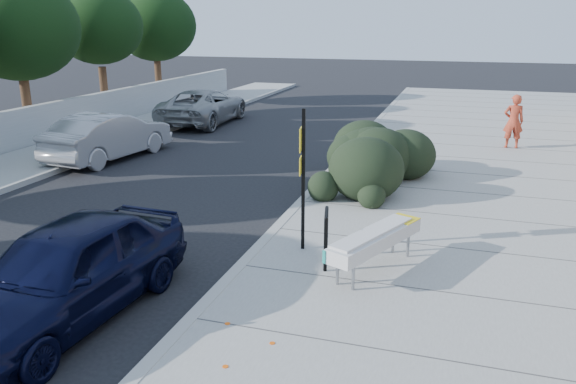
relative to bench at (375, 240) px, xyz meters
name	(u,v)px	position (x,y,z in m)	size (l,w,h in m)	color
ground	(241,272)	(-2.36, -0.53, -0.72)	(120.00, 120.00, 0.00)	black
sidewalk_near	(540,213)	(3.24, 4.47, -0.65)	(11.20, 50.00, 0.15)	gray
sidewalk_far	(19,166)	(-11.86, 4.47, -0.65)	(3.00, 50.00, 0.15)	gray
curb_near	(312,192)	(-2.36, 4.47, -0.64)	(0.22, 50.00, 0.17)	#9E9E99
curb_far	(59,169)	(-10.36, 4.47, -0.64)	(0.22, 50.00, 0.17)	#9E9E99
tree_far_d	(17,28)	(-14.86, 8.47, 3.47)	(4.60, 4.60, 6.16)	#332114
tree_far_e	(98,27)	(-14.86, 13.47, 3.46)	(4.00, 4.00, 5.90)	#332114
tree_far_f	(155,26)	(-14.86, 18.47, 3.47)	(4.40, 4.40, 6.07)	#332114
bench	(375,240)	(0.00, 0.00, 0.00)	(1.41, 2.38, 0.72)	gray
bike_rack	(326,232)	(-0.90, -0.01, 0.04)	(0.20, 0.68, 1.01)	black
sign_post	(302,172)	(-1.51, 0.56, 0.98)	(0.13, 0.32, 2.75)	black
hedge	(377,152)	(-0.86, 5.71, 0.28)	(2.26, 4.52, 1.70)	black
sedan_navy	(66,271)	(-4.28, -2.81, 0.05)	(1.83, 4.55, 1.55)	black
wagon_silver	(109,136)	(-9.86, 6.46, 0.06)	(1.65, 4.72, 1.56)	#9C9DA1
suv_silver	(204,106)	(-9.86, 13.66, 0.04)	(2.54, 5.51, 1.53)	gray
pedestrian	(514,121)	(2.99, 11.56, 0.36)	(0.68, 0.45, 1.87)	#9F3622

